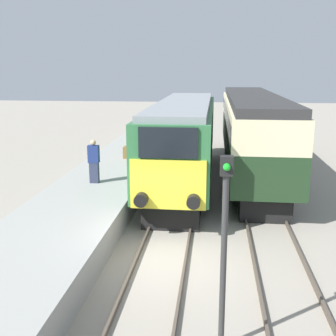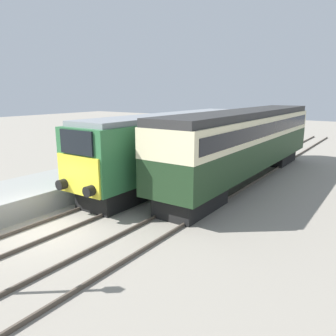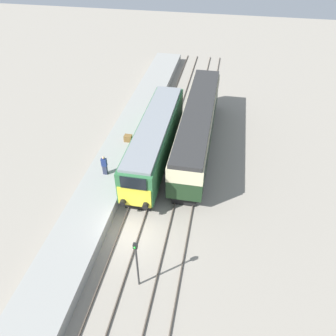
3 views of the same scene
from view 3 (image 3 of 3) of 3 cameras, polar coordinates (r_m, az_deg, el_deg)
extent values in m
plane|color=gray|center=(23.99, -6.75, -11.26)|extent=(120.00, 120.00, 0.00)
cube|color=gray|center=(29.99, -8.66, 1.99)|extent=(3.50, 50.00, 0.94)
cube|color=#4C4238|center=(27.38, -5.32, -3.01)|extent=(0.07, 60.00, 0.14)
cube|color=#4C4238|center=(27.09, -2.39, -3.40)|extent=(0.07, 60.00, 0.14)
cube|color=#4C4238|center=(26.81, 1.72, -3.94)|extent=(0.07, 60.00, 0.14)
cube|color=#4C4238|center=(26.70, 4.77, -4.32)|extent=(0.07, 60.00, 0.14)
cube|color=black|center=(26.49, -4.23, -3.43)|extent=(2.03, 4.00, 1.00)
cube|color=black|center=(33.47, -0.46, 6.90)|extent=(2.03, 4.00, 1.00)
cube|color=#2D6B3D|center=(28.76, -2.22, 5.33)|extent=(2.70, 14.02, 2.75)
cube|color=yellow|center=(23.82, -5.87, -5.15)|extent=(2.48, 0.10, 1.65)
cube|color=black|center=(22.88, -6.09, -2.67)|extent=(1.89, 0.10, 0.99)
cube|color=gray|center=(27.95, -2.29, 7.87)|extent=(2.38, 13.46, 0.24)
cylinder|color=black|center=(24.22, -7.87, -6.01)|extent=(0.44, 0.35, 0.44)
cylinder|color=black|center=(23.83, -3.95, -6.59)|extent=(0.44, 0.35, 0.44)
cube|color=black|center=(26.68, 3.36, -3.08)|extent=(1.89, 3.60, 0.95)
cube|color=black|center=(36.88, 6.17, 9.92)|extent=(1.89, 3.60, 0.95)
cube|color=#1E381E|center=(30.86, 5.11, 6.42)|extent=(2.70, 16.92, 1.61)
cube|color=beige|center=(30.11, 5.27, 8.72)|extent=(2.71, 16.92, 1.26)
cube|color=black|center=(30.11, 5.27, 8.72)|extent=(2.75, 16.24, 0.70)
cube|color=#2D2D2D|center=(29.71, 5.36, 10.07)|extent=(2.48, 16.92, 0.36)
cube|color=#2D334C|center=(27.26, -10.89, -0.30)|extent=(0.36, 0.24, 0.85)
cube|color=navy|center=(26.78, -11.09, 0.98)|extent=(0.44, 0.26, 0.70)
sphere|color=tan|center=(26.50, -11.21, 1.77)|extent=(0.23, 0.23, 0.23)
cylinder|color=#333333|center=(20.09, -5.35, -16.79)|extent=(0.12, 0.12, 3.60)
cube|color=black|center=(18.49, -5.72, -13.36)|extent=(0.24, 0.20, 0.36)
sphere|color=green|center=(18.43, -5.81, -13.62)|extent=(0.14, 0.14, 0.14)
cube|color=brown|center=(30.90, -6.97, 5.18)|extent=(0.70, 0.56, 0.60)
camera|label=1|loc=(13.90, -17.09, -33.07)|focal=45.00mm
camera|label=2|loc=(16.03, 25.07, -22.63)|focal=35.00mm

